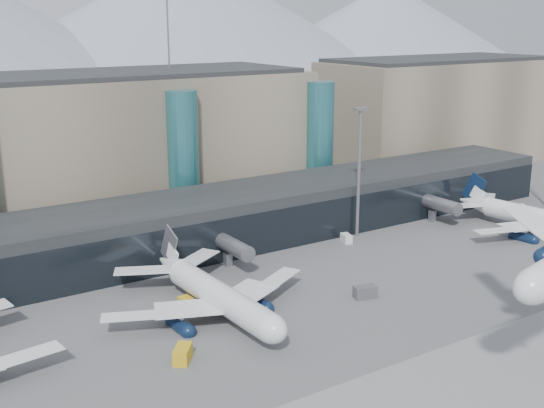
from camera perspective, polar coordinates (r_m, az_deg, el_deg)
The scene contains 12 objects.
ground at distance 85.80m, azimuth 12.45°, elevation -14.38°, with size 900.00×900.00×0.00m, color #515154.
concourse at distance 127.28m, azimuth -6.12°, elevation -1.67°, with size 170.00×27.00×10.00m.
terminal_main at distance 146.62m, azimuth -20.87°, elevation 3.89°, with size 130.00×30.00×31.00m.
terminal_east at distance 207.38m, azimuth 13.64°, elevation 7.55°, with size 70.00×30.00×31.00m.
teal_towers at distance 134.20m, azimuth -15.13°, elevation 2.76°, with size 116.40×19.40×46.00m.
lightmast_mid at distance 133.21m, azimuth 7.30°, elevation 3.26°, with size 3.00×1.20×25.60m.
jet_parked_mid at distance 101.32m, azimuth -5.34°, elevation -6.58°, with size 35.39×34.48×11.40m.
jet_parked_right at distance 147.77m, azimuth 20.45°, elevation -0.46°, with size 34.51×34.69×11.24m.
veh_b at distance 103.69m, azimuth -7.15°, elevation -8.22°, with size 2.74×1.69×1.58m, color gold.
veh_c at distance 107.28m, azimuth 7.79°, elevation -7.31°, with size 3.49×1.84×1.94m, color #47484C.
veh_d at distance 132.60m, azimuth 6.23°, elevation -2.87°, with size 2.78×1.49×1.59m, color silver.
veh_h at distance 88.79m, azimuth -7.48°, elevation -12.33°, with size 3.54×1.86×1.96m, color gold.
Camera 1 is at (-54.62, -51.11, 42.02)m, focal length 45.00 mm.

